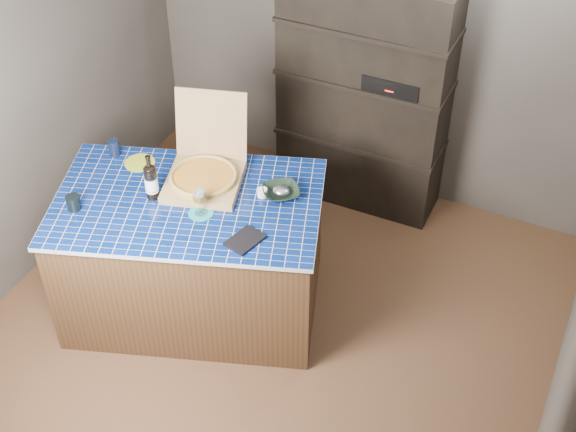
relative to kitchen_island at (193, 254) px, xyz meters
The scene contains 14 objects.
room 0.97m from the kitchen_island, ahead, with size 3.50×3.50×3.50m.
shelving_unit 1.70m from the kitchen_island, 70.70° to the left, with size 1.20×0.41×1.80m.
kitchen_island is the anchor object (origin of this frame).
pizza_box 0.55m from the kitchen_island, 87.53° to the left, with size 0.59×0.65×0.49m.
mead_bottle 0.60m from the kitchen_island, 164.91° to the right, with size 0.08×0.08×0.31m.
teal_trivet 0.47m from the kitchen_island, 26.56° to the right, with size 0.15×0.15×0.01m, color teal.
wine_glass 0.59m from the kitchen_island, 26.56° to the right, with size 0.08×0.08×0.18m.
tumbler 0.82m from the kitchen_island, 148.63° to the right, with size 0.08×0.08×0.09m, color black.
dvd_case 0.68m from the kitchen_island, 19.64° to the right, with size 0.15×0.21×0.02m, color black.
bowl 0.74m from the kitchen_island, 30.08° to the left, with size 0.22×0.22×0.05m, color black.
foil_contents 0.74m from the kitchen_island, 30.08° to the left, with size 0.11×0.09×0.05m, color #A4A6AF.
white_jar 0.65m from the kitchen_island, 31.14° to the left, with size 0.06×0.06×0.05m, color white.
navy_cup 0.85m from the kitchen_island, 162.36° to the left, with size 0.07×0.07×0.11m, color black.
green_trivet 0.67m from the kitchen_island, 156.84° to the left, with size 0.19×0.19×0.01m, color #A0AC24.
Camera 1 is at (1.60, -3.13, 3.94)m, focal length 50.00 mm.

